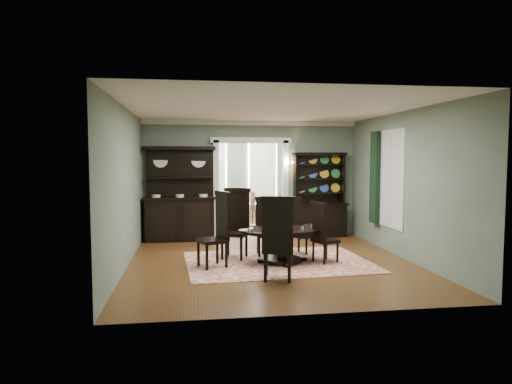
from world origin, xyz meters
The scene contains 19 objects.
room centered at (0.00, 0.04, 1.58)m, with size 5.51×6.01×3.01m.
parlor centered at (0.00, 5.53, 1.52)m, with size 3.51×3.50×3.01m.
doorway_trim centered at (0.00, 3.00, 1.62)m, with size 2.08×0.25×2.57m.
right_window centered at (2.69, 0.93, 1.60)m, with size 0.15×1.47×2.12m.
wall_sconce centered at (0.95, 2.85, 1.89)m, with size 0.27×0.21×0.21m.
rug centered at (0.14, 0.00, 0.01)m, with size 3.55×2.57×0.01m, color maroon.
dining_table centered at (0.22, -0.03, 0.46)m, with size 1.83×1.78×0.66m.
centerpiece centered at (0.12, 0.03, 0.73)m, with size 1.46×0.94×0.24m.
chair_far_left centered at (-0.63, 0.57, 0.75)m, with size 0.68×0.66×1.43m.
chair_far_mid centered at (0.03, 0.76, 0.65)m, with size 0.48×0.46×1.23m.
chair_far_right centered at (0.63, 0.77, 0.64)m, with size 0.54×0.52×1.21m.
chair_end_left centered at (-1.05, -0.17, 0.75)m, with size 0.66×0.67×1.43m.
chair_end_right centered at (0.97, -0.18, 0.63)m, with size 0.57×0.58×1.20m.
chair_near centered at (-0.13, -1.35, 0.75)m, with size 0.62×0.60×1.43m.
sideboard centered at (-1.81, 2.73, 0.81)m, with size 1.78×0.64×2.33m.
welsh_dresser centered at (1.77, 2.76, 0.79)m, with size 1.43×0.59×2.19m.
parlor_table centered at (-0.19, 4.99, 0.50)m, with size 0.83×0.83×0.77m.
parlor_chair_left centered at (-0.62, 4.88, 0.47)m, with size 0.40×0.39×0.88m.
parlor_chair_right centered at (0.42, 4.87, 0.55)m, with size 0.45×0.44×1.02m.
Camera 1 is at (-1.55, -8.69, 2.06)m, focal length 32.00 mm.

